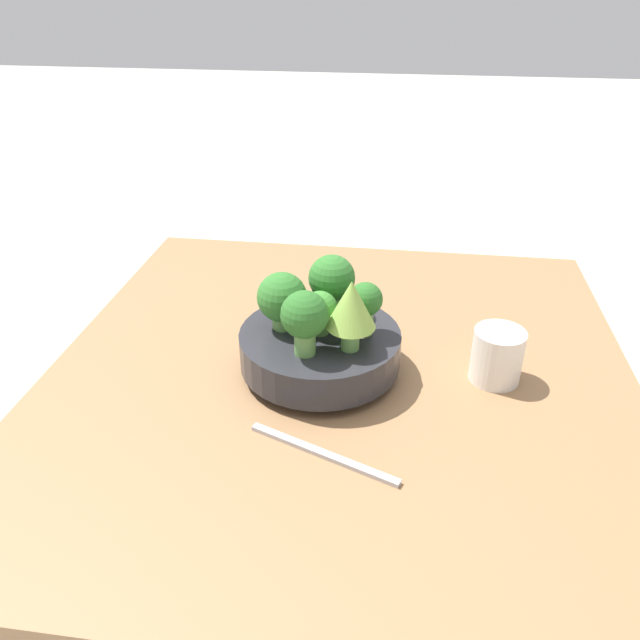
{
  "coord_description": "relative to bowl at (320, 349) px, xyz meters",
  "views": [
    {
      "loc": [
        0.07,
        -0.73,
        0.55
      ],
      "look_at": [
        -0.03,
        -0.01,
        0.13
      ],
      "focal_mm": 35.0,
      "sensor_mm": 36.0,
      "label": 1
    }
  ],
  "objects": [
    {
      "name": "broccoli_floret_back",
      "position": [
        0.01,
        0.06,
        0.08
      ],
      "size": [
        0.07,
        0.07,
        0.09
      ],
      "color": "#609347",
      "rests_on": "bowl"
    },
    {
      "name": "broccoli_floret_center",
      "position": [
        -0.0,
        0.0,
        0.06
      ],
      "size": [
        0.05,
        0.05,
        0.06
      ],
      "color": "#609347",
      "rests_on": "bowl"
    },
    {
      "name": "broccoli_floret_left",
      "position": [
        -0.05,
        0.01,
        0.07
      ],
      "size": [
        0.07,
        0.07,
        0.08
      ],
      "color": "#609347",
      "rests_on": "bowl"
    },
    {
      "name": "ground_plane",
      "position": [
        0.03,
        0.01,
        -0.08
      ],
      "size": [
        6.0,
        6.0,
        0.0
      ],
      "primitive_type": "plane",
      "color": "#ADA89E"
    },
    {
      "name": "romanesco_piece_near",
      "position": [
        0.04,
        -0.03,
        0.09
      ],
      "size": [
        0.06,
        0.06,
        0.1
      ],
      "color": "#609347",
      "rests_on": "bowl"
    },
    {
      "name": "broccoli_floret_front",
      "position": [
        -0.01,
        -0.05,
        0.08
      ],
      "size": [
        0.06,
        0.06,
        0.09
      ],
      "color": "#609347",
      "rests_on": "bowl"
    },
    {
      "name": "bowl",
      "position": [
        0.0,
        0.0,
        0.0
      ],
      "size": [
        0.22,
        0.22,
        0.06
      ],
      "color": "#28282D",
      "rests_on": "table"
    },
    {
      "name": "cup",
      "position": [
        0.24,
        0.01,
        0.0
      ],
      "size": [
        0.07,
        0.07,
        0.08
      ],
      "color": "silver",
      "rests_on": "table"
    },
    {
      "name": "broccoli_floret_right",
      "position": [
        0.06,
        0.01,
        0.07
      ],
      "size": [
        0.05,
        0.05,
        0.08
      ],
      "color": "#609347",
      "rests_on": "bowl"
    },
    {
      "name": "fork",
      "position": [
        0.02,
        -0.17,
        -0.03
      ],
      "size": [
        0.19,
        0.08,
        0.01
      ],
      "color": "#B2B2B7",
      "rests_on": "table"
    },
    {
      "name": "table",
      "position": [
        0.03,
        0.01,
        -0.06
      ],
      "size": [
        0.83,
        0.87,
        0.05
      ],
      "color": "olive",
      "rests_on": "ground_plane"
    }
  ]
}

